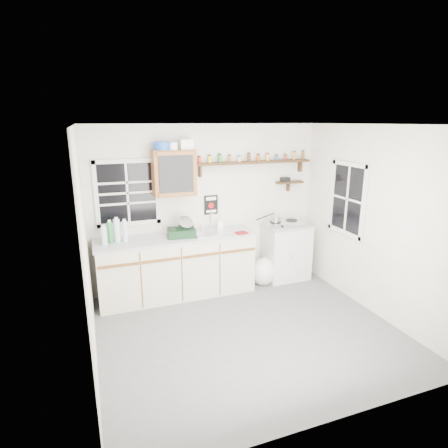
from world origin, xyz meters
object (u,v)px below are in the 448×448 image
at_px(spice_shelf, 253,162).
at_px(hotplate, 283,223).
at_px(right_cabinet, 285,251).
at_px(upper_cabinet, 174,173).
at_px(main_cabinet, 177,266).
at_px(dish_rack, 182,230).

relative_size(spice_shelf, hotplate, 3.13).
bearing_deg(right_cabinet, upper_cabinet, 176.24).
relative_size(main_cabinet, upper_cabinet, 3.55).
height_order(right_cabinet, upper_cabinet, upper_cabinet).
relative_size(right_cabinet, dish_rack, 2.12).
bearing_deg(upper_cabinet, hotplate, -4.57).
distance_m(main_cabinet, right_cabinet, 1.84).
bearing_deg(right_cabinet, spice_shelf, 160.63).
xyz_separation_m(spice_shelf, dish_rack, (-1.21, -0.24, -0.91)).
relative_size(right_cabinet, upper_cabinet, 1.40).
distance_m(spice_shelf, hotplate, 1.10).
xyz_separation_m(upper_cabinet, spice_shelf, (1.27, 0.07, 0.10)).
distance_m(upper_cabinet, dish_rack, 0.83).
bearing_deg(main_cabinet, upper_cabinet, 76.32).
bearing_deg(spice_shelf, hotplate, -24.08).
height_order(right_cabinet, dish_rack, dish_rack).
distance_m(main_cabinet, spice_shelf, 1.97).
bearing_deg(right_cabinet, main_cabinet, -179.21).
bearing_deg(hotplate, upper_cabinet, -178.89).
xyz_separation_m(main_cabinet, right_cabinet, (1.83, 0.03, -0.01)).
distance_m(upper_cabinet, hotplate, 1.94).
bearing_deg(dish_rack, main_cabinet, 171.65).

